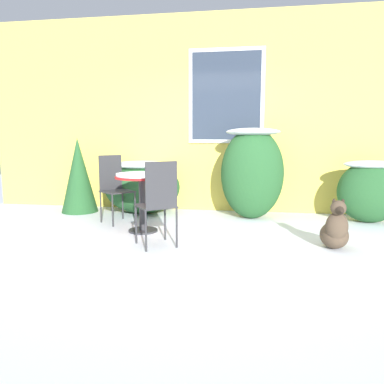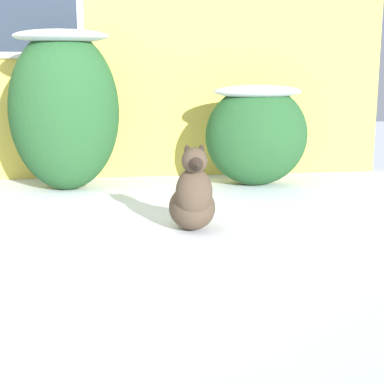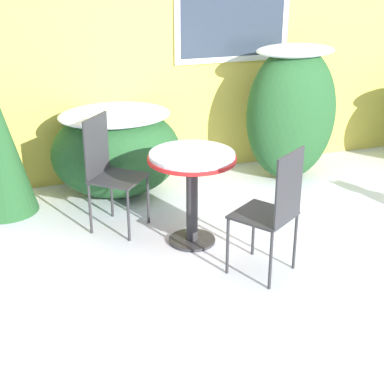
# 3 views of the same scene
# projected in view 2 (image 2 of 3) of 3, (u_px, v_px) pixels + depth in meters

# --- Properties ---
(shrub_middle) EXTENTS (0.98, 0.68, 1.43)m
(shrub_middle) POSITION_uv_depth(u_px,v_px,m) (64.00, 107.00, 5.26)
(shrub_middle) COLOR #235128
(shrub_middle) RESTS_ON ground_plane
(shrub_right) EXTENTS (0.97, 0.62, 0.94)m
(shrub_right) POSITION_uv_depth(u_px,v_px,m) (257.00, 132.00, 5.52)
(shrub_right) COLOR #235128
(shrub_right) RESTS_ON ground_plane
(dog) EXTENTS (0.33, 0.59, 0.61)m
(dog) POSITION_uv_depth(u_px,v_px,m) (193.00, 199.00, 3.99)
(dog) COLOR #4C3D2D
(dog) RESTS_ON ground_plane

